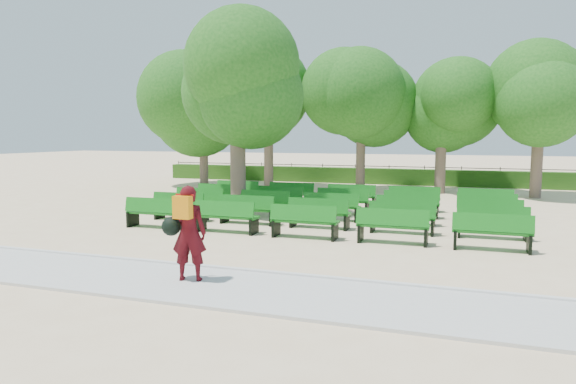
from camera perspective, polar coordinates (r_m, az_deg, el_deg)
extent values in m
plane|color=beige|center=(16.76, 0.94, -3.37)|extent=(120.00, 120.00, 0.00)
cube|color=beige|center=(10.15, -12.27, -9.84)|extent=(30.00, 2.20, 0.06)
cube|color=silver|center=(11.10, -9.18, -8.25)|extent=(30.00, 0.12, 0.10)
cube|color=#244F14|center=(30.24, 9.16, 1.77)|extent=(26.00, 0.70, 0.90)
cube|color=#136E17|center=(17.13, 5.00, -1.61)|extent=(1.90, 0.66, 0.06)
cube|color=#136E17|center=(16.89, 4.83, -0.83)|extent=(1.87, 0.28, 0.44)
cylinder|color=brown|center=(18.09, -5.58, 2.69)|extent=(0.54, 0.54, 3.37)
ellipsoid|color=#24611A|center=(18.14, -5.68, 12.15)|extent=(4.73, 4.73, 4.26)
imported|color=#43090E|center=(9.97, -10.96, -4.51)|extent=(0.76, 0.60, 1.83)
cube|color=orange|center=(9.71, -11.63, -1.68)|extent=(0.34, 0.17, 0.43)
sphere|color=black|center=(10.07, -12.84, -3.74)|extent=(0.37, 0.37, 0.37)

